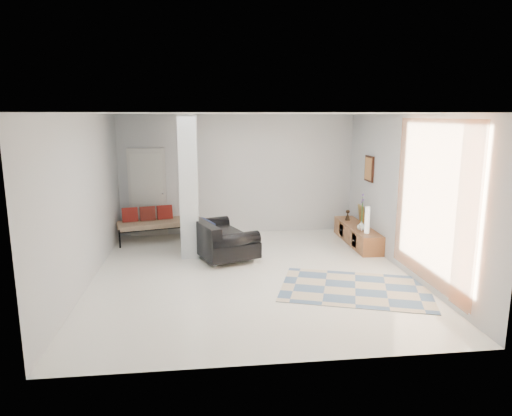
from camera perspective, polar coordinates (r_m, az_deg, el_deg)
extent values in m
plane|color=white|center=(8.19, -0.56, -8.27)|extent=(6.00, 6.00, 0.00)
plane|color=white|center=(7.71, -0.60, 11.73)|extent=(6.00, 6.00, 0.00)
plane|color=#BABCBF|center=(10.78, -2.29, 4.19)|extent=(6.00, 0.00, 6.00)
plane|color=#BABCBF|center=(4.93, 3.19, -4.66)|extent=(6.00, 0.00, 6.00)
plane|color=#BABCBF|center=(8.02, -20.52, 0.93)|extent=(0.00, 6.00, 6.00)
plane|color=#BABCBF|center=(8.57, 18.05, 1.73)|extent=(0.00, 6.00, 6.00)
cube|color=silver|center=(9.37, -8.35, 2.97)|extent=(0.35, 1.20, 2.80)
cube|color=beige|center=(10.84, -13.40, 1.90)|extent=(0.85, 0.06, 2.04)
plane|color=orange|center=(7.51, 21.14, 0.59)|extent=(0.00, 2.55, 2.55)
cube|color=#34180E|center=(10.07, 13.97, 4.78)|extent=(0.04, 0.45, 0.55)
cube|color=brown|center=(10.27, 12.53, -3.27)|extent=(0.45, 2.03, 0.40)
cube|color=#34180E|center=(9.79, 12.20, -3.98)|extent=(0.02, 0.27, 0.28)
cube|color=#34180E|center=(10.62, 10.64, -2.71)|extent=(0.02, 0.27, 0.28)
cube|color=gold|center=(10.49, 13.05, -0.73)|extent=(0.09, 0.32, 0.40)
cube|color=silver|center=(9.76, 12.90, -2.48)|extent=(0.04, 0.10, 0.12)
cylinder|color=silver|center=(8.49, -5.11, -7.22)|extent=(0.05, 0.05, 0.10)
cylinder|color=silver|center=(9.78, -8.34, -4.76)|extent=(0.05, 0.05, 0.10)
cylinder|color=silver|center=(8.82, -0.21, -6.47)|extent=(0.05, 0.05, 0.10)
cylinder|color=silver|center=(10.06, -3.98, -4.20)|extent=(0.05, 0.05, 0.10)
cube|color=black|center=(9.22, -4.51, -4.40)|extent=(1.54, 1.93, 0.30)
cube|color=black|center=(8.99, -6.92, -2.68)|extent=(0.78, 1.64, 0.36)
cylinder|color=black|center=(8.52, -2.64, -4.10)|extent=(1.00, 0.60, 0.28)
cylinder|color=black|center=(9.81, -6.18, -2.07)|extent=(1.00, 0.60, 0.28)
cube|color=black|center=(9.03, -6.21, -2.48)|extent=(0.35, 0.63, 0.31)
cylinder|color=black|center=(10.12, -16.67, -3.71)|extent=(0.04, 0.04, 0.40)
cylinder|color=black|center=(10.37, -7.61, -2.95)|extent=(0.04, 0.04, 0.40)
cylinder|color=black|center=(10.77, -17.00, -2.82)|extent=(0.04, 0.04, 0.40)
cylinder|color=black|center=(11.00, -8.47, -2.13)|extent=(0.04, 0.04, 0.40)
cube|color=tan|center=(10.49, -12.44, -1.94)|extent=(1.78, 1.10, 0.12)
cube|color=maroon|center=(10.52, -15.48, -0.82)|extent=(0.37, 0.25, 0.33)
cube|color=maroon|center=(10.57, -13.40, -0.67)|extent=(0.37, 0.25, 0.33)
cube|color=maroon|center=(10.63, -11.34, -0.51)|extent=(0.37, 0.25, 0.33)
cube|color=#C1B194|center=(7.70, 12.30, -9.82)|extent=(2.75, 2.25, 0.01)
cylinder|color=white|center=(9.60, 13.73, -1.46)|extent=(0.10, 0.10, 0.54)
imported|color=white|center=(9.84, 13.04, -2.16)|extent=(0.21, 0.21, 0.19)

